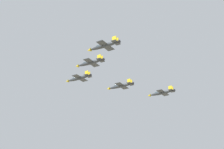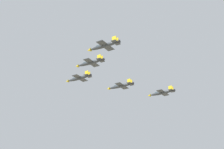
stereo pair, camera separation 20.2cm
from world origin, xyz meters
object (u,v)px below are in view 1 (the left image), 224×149
(jet_right_wingman, at_px, (121,86))
(jet_right_outer, at_px, (162,93))
(jet_lead, at_px, (79,78))
(jet_left_outer, at_px, (104,46))
(jet_left_wingman, at_px, (90,63))

(jet_right_wingman, bearing_deg, jet_right_outer, -140.28)
(jet_lead, bearing_deg, jet_left_outer, 140.63)
(jet_lead, relative_size, jet_left_wingman, 1.01)
(jet_left_wingman, xyz_separation_m, jet_right_wingman, (31.60, 1.01, -2.03))
(jet_left_wingman, bearing_deg, jet_lead, -41.29)
(jet_right_outer, bearing_deg, jet_left_wingman, 69.63)
(jet_right_outer, bearing_deg, jet_lead, 41.41)
(jet_lead, xyz_separation_m, jet_right_wingman, (16.39, -18.08, -3.26))
(jet_lead, bearing_deg, jet_left_wingman, 140.62)
(jet_left_wingman, height_order, jet_right_outer, jet_left_wingman)
(jet_lead, relative_size, jet_left_outer, 0.99)
(jet_left_outer, bearing_deg, jet_lead, -40.24)
(jet_left_outer, bearing_deg, jet_left_wingman, -40.23)
(jet_left_wingman, height_order, jet_right_wingman, jet_left_wingman)
(jet_right_wingman, relative_size, jet_left_outer, 0.98)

